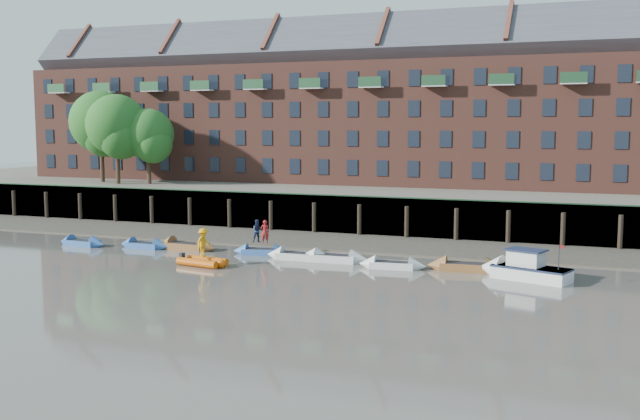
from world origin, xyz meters
The scene contains 20 objects.
ground centered at (0.00, 0.00, 0.00)m, with size 220.00×220.00×0.00m, color #5D5951.
foreshore centered at (0.00, 18.00, 0.00)m, with size 110.00×8.00×0.50m, color #3D382F.
mud_band centered at (0.00, 14.60, 0.00)m, with size 110.00×1.60×0.10m, color #4C4336.
river_wall centered at (0.00, 22.38, 1.59)m, with size 110.00×1.23×3.30m.
bank_terrace centered at (0.00, 36.00, 1.60)m, with size 110.00×28.00×3.20m, color #5E594D.
apartment_terrace centered at (0.00, 36.99, 12.82)m, with size 80.60×15.56×20.98m.
tree_cluster centered at (-25.62, 27.35, 9.00)m, with size 11.76×7.74×9.40m.
rowboat_0 centered at (-16.13, 9.47, 0.22)m, with size 4.30×1.54×1.22m.
rowboat_1 centered at (-11.05, 10.18, 0.21)m, with size 4.20×1.33×1.21m.
rowboat_2 centered at (-7.79, 10.74, 0.26)m, with size 5.09×1.80×1.45m.
rowboat_3 centered at (-1.82, 10.84, 0.21)m, with size 4.18×1.94×1.17m.
rowboat_4 centered at (1.47, 9.92, 0.24)m, with size 4.69×1.47×1.35m.
rowboat_5 centered at (3.98, 9.96, 0.25)m, with size 4.91×1.64×1.41m.
rowboat_6 centered at (8.27, 9.10, 0.22)m, with size 4.45×1.68×1.26m.
rowboat_7 centered at (12.82, 9.99, 0.25)m, with size 5.05×1.84×1.44m.
rib_tender centered at (-3.43, 5.64, 0.26)m, with size 3.51×2.13×0.59m.
motor_launch centered at (16.03, 8.81, 0.59)m, with size 5.89×3.52×2.31m.
person_rower_a centered at (-1.49, 10.85, 1.63)m, with size 0.61×0.40×1.68m, color maroon.
person_rower_b centered at (-2.18, 11.13, 1.61)m, with size 0.80×0.62×1.64m, color #19233F.
person_rib_crew centered at (-3.53, 5.76, 1.50)m, with size 1.22×0.70×1.89m, color orange.
Camera 1 is at (20.61, -36.50, 9.18)m, focal length 42.00 mm.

